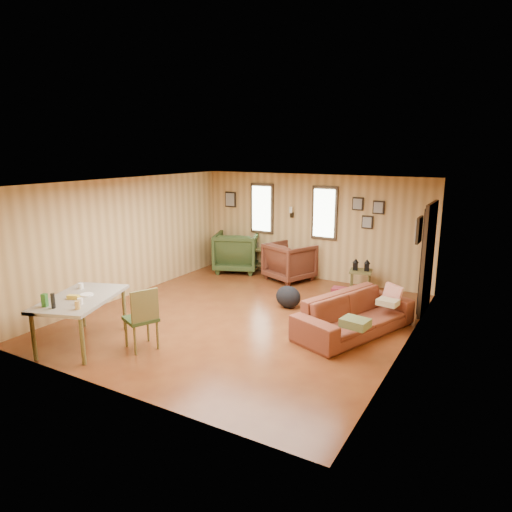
# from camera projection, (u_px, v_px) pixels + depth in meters

# --- Properties ---
(room) EXTENTS (5.54, 6.04, 2.44)m
(room) POSITION_uv_depth(u_px,v_px,m) (261.00, 250.00, 8.06)
(room) COLOR brown
(room) RESTS_ON ground
(sofa) EXTENTS (1.37, 2.26, 0.85)m
(sofa) POSITION_uv_depth(u_px,v_px,m) (355.00, 308.00, 7.41)
(sofa) COLOR brown
(sofa) RESTS_ON ground
(recliner_brown) EXTENTS (1.19, 1.15, 0.96)m
(recliner_brown) POSITION_uv_depth(u_px,v_px,m) (290.00, 260.00, 10.42)
(recliner_brown) COLOR #542819
(recliner_brown) RESTS_ON ground
(recliner_green) EXTENTS (1.31, 1.28, 1.06)m
(recliner_green) POSITION_uv_depth(u_px,v_px,m) (237.00, 250.00, 11.20)
(recliner_green) COLOR #2C3C1B
(recliner_green) RESTS_ON ground
(end_table) EXTENTS (0.69, 0.66, 0.72)m
(end_table) POSITION_uv_depth(u_px,v_px,m) (262.00, 255.00, 11.20)
(end_table) COLOR brown
(end_table) RESTS_ON ground
(side_table) EXTENTS (0.53, 0.53, 0.72)m
(side_table) POSITION_uv_depth(u_px,v_px,m) (361.00, 269.00, 9.54)
(side_table) COLOR brown
(side_table) RESTS_ON ground
(cooler) EXTENTS (0.35, 0.27, 0.23)m
(cooler) POSITION_uv_depth(u_px,v_px,m) (340.00, 293.00, 9.16)
(cooler) COLOR maroon
(cooler) RESTS_ON ground
(backpack) EXTENTS (0.56, 0.46, 0.42)m
(backpack) POSITION_uv_depth(u_px,v_px,m) (288.00, 297.00, 8.65)
(backpack) COLOR black
(backpack) RESTS_ON ground
(sofa_pillows) EXTENTS (0.58, 1.69, 0.34)m
(sofa_pillows) POSITION_uv_depth(u_px,v_px,m) (374.00, 309.00, 7.14)
(sofa_pillows) COLOR #515931
(sofa_pillows) RESTS_ON sofa
(dining_table) EXTENTS (1.34, 1.70, 0.98)m
(dining_table) POSITION_uv_depth(u_px,v_px,m) (80.00, 302.00, 6.91)
(dining_table) COLOR gray
(dining_table) RESTS_ON ground
(dining_chair) EXTENTS (0.58, 0.58, 0.97)m
(dining_chair) POSITION_uv_depth(u_px,v_px,m) (142.00, 316.00, 6.75)
(dining_chair) COLOR #2C3C1B
(dining_chair) RESTS_ON ground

